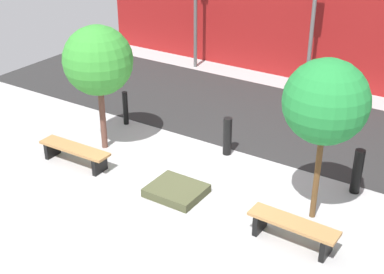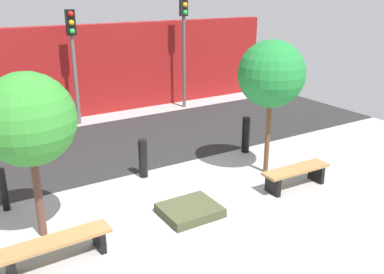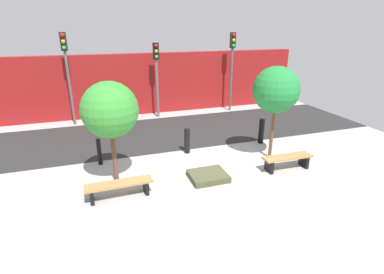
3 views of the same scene
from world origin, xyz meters
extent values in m
plane|color=#9D9D9D|center=(0.00, 0.00, 0.00)|extent=(18.00, 18.00, 0.00)
cube|color=#262626|center=(0.00, 4.27, 0.01)|extent=(18.00, 4.39, 0.01)
cube|color=maroon|center=(0.00, 7.75, 1.56)|extent=(16.20, 0.50, 3.13)
cube|color=black|center=(-3.43, -0.54, 0.19)|extent=(0.11, 0.43, 0.38)
cube|color=black|center=(-1.97, -0.50, 0.19)|extent=(0.11, 0.43, 0.38)
cube|color=#9E7242|center=(-2.70, -0.52, 0.41)|extent=(1.83, 0.47, 0.06)
cube|color=black|center=(2.04, -0.50, 0.21)|extent=(0.11, 0.44, 0.41)
cube|color=black|center=(3.35, -0.54, 0.21)|extent=(0.11, 0.44, 0.41)
cube|color=#9E7242|center=(2.70, -0.52, 0.44)|extent=(1.68, 0.48, 0.06)
cube|color=#41442A|center=(0.00, -0.32, 0.09)|extent=(1.13, 0.97, 0.18)
cylinder|color=brown|center=(-2.70, 0.49, 0.89)|extent=(0.14, 0.14, 1.78)
sphere|color=#348B30|center=(-2.70, 0.49, 2.23)|extent=(1.62, 1.62, 1.62)
cylinder|color=brown|center=(2.70, 0.49, 1.01)|extent=(0.11, 0.11, 2.02)
sphere|color=#217D36|center=(2.70, 0.49, 2.45)|extent=(1.56, 1.56, 1.56)
cylinder|color=black|center=(-3.11, 1.82, 0.46)|extent=(0.14, 0.14, 0.92)
cylinder|color=black|center=(0.00, 1.82, 0.47)|extent=(0.21, 0.21, 0.94)
cylinder|color=black|center=(3.11, 1.82, 0.50)|extent=(0.21, 0.21, 1.00)
cylinder|color=#535353|center=(-4.07, 6.76, 2.10)|extent=(0.12, 0.12, 4.19)
cylinder|color=#5C5C5C|center=(0.00, 6.76, 1.84)|extent=(0.12, 0.12, 3.69)
camera|label=1|loc=(5.46, -8.12, 6.14)|focal=50.00mm
camera|label=2|loc=(-3.96, -6.82, 4.35)|focal=40.00mm
camera|label=3|loc=(-3.08, -7.97, 4.47)|focal=28.00mm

